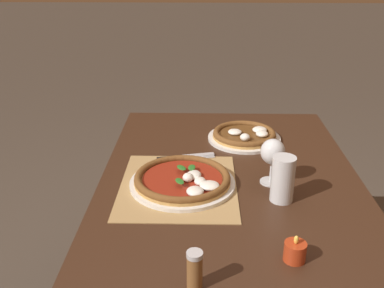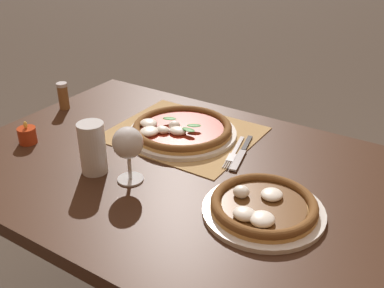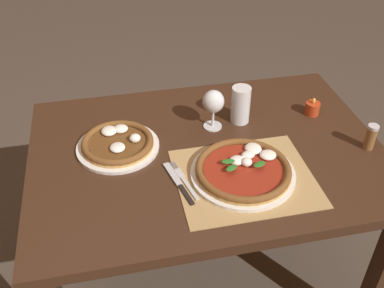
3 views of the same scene
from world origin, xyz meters
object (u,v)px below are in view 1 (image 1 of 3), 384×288
at_px(pizza_near, 183,180).
at_px(wine_glass, 273,154).
at_px(pizza_far, 245,135).
at_px(pepper_shaker, 195,270).
at_px(pint_glass, 283,180).
at_px(votive_candle, 295,252).
at_px(knife, 186,156).
at_px(fork, 189,159).

distance_m(pizza_near, wine_glass, 0.30).
bearing_deg(pizza_far, pizza_near, -30.76).
bearing_deg(pepper_shaker, pizza_near, -174.47).
relative_size(pizza_near, pepper_shaker, 3.55).
bearing_deg(pint_glass, pizza_near, -104.67).
height_order(pizza_far, pint_glass, pint_glass).
xyz_separation_m(votive_candle, pepper_shaker, (0.10, -0.25, 0.03)).
distance_m(pizza_far, pepper_shaker, 0.89).
xyz_separation_m(wine_glass, votive_candle, (0.40, 0.00, -0.08)).
relative_size(pizza_near, knife, 1.62).
relative_size(pint_glass, votive_candle, 2.01).
bearing_deg(pizza_far, wine_glass, 8.83).
relative_size(wine_glass, votive_candle, 2.15).
relative_size(pizza_far, pint_glass, 2.02).
xyz_separation_m(pint_glass, pepper_shaker, (0.39, -0.26, -0.02)).
xyz_separation_m(pint_glass, knife, (-0.30, -0.30, -0.06)).
distance_m(wine_glass, votive_candle, 0.41).
relative_size(pizza_far, votive_candle, 4.06).
height_order(pizza_near, fork, pizza_near).
bearing_deg(pizza_far, pint_glass, 8.85).
distance_m(pizza_near, pint_glass, 0.32).
relative_size(knife, pepper_shaker, 2.20).
height_order(fork, knife, knife).
xyz_separation_m(fork, votive_candle, (0.57, 0.28, 0.02)).
bearing_deg(pint_glass, votive_candle, -2.56).
bearing_deg(pizza_far, fork, -48.74).
bearing_deg(fork, wine_glass, 59.10).
relative_size(pizza_near, pint_glass, 2.38).
distance_m(fork, pepper_shaker, 0.67).
height_order(pizza_far, knife, pizza_far).
height_order(pizza_far, pepper_shaker, pepper_shaker).
distance_m(pizza_near, pepper_shaker, 0.48).
relative_size(votive_candle, pepper_shaker, 0.74).
bearing_deg(fork, pepper_shaker, 2.95).
bearing_deg(votive_candle, pizza_far, -175.48).
height_order(pint_glass, pepper_shaker, pint_glass).
height_order(pint_glass, votive_candle, pint_glass).
distance_m(pint_glass, votive_candle, 0.30).
bearing_deg(votive_candle, pint_glass, 177.44).
height_order(pizza_far, fork, pizza_far).
bearing_deg(fork, votive_candle, 26.34).
distance_m(pint_glass, knife, 0.43).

